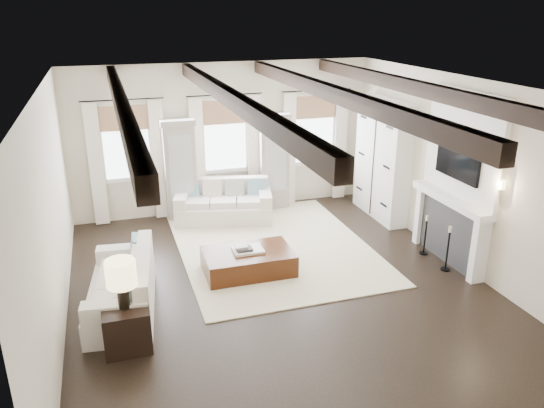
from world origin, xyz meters
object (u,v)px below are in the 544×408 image
object	(u,v)px
side_table_back	(176,205)
ottoman	(248,262)
sofa_back	(224,204)
side_table_front	(127,327)
sofa_left	(126,289)

from	to	relation	value
side_table_back	ottoman	bearing A→B (deg)	-74.78
sofa_back	ottoman	xyz separation A→B (m)	(-0.15, -2.48, -0.15)
ottoman	side_table_front	distance (m)	2.59
side_table_back	sofa_back	bearing A→B (deg)	-25.06
sofa_left	side_table_front	size ratio (longest dim) A/B	3.53
sofa_left	side_table_back	size ratio (longest dim) A/B	3.92
side_table_front	side_table_back	world-z (taller)	side_table_front
sofa_back	side_table_back	bearing A→B (deg)	154.94
side_table_front	sofa_back	bearing A→B (deg)	61.05
side_table_front	side_table_back	xyz separation A→B (m)	(1.28, 4.46, -0.03)
sofa_back	ottoman	bearing A→B (deg)	-93.40
sofa_back	side_table_front	xyz separation A→B (m)	(-2.22, -4.02, -0.04)
sofa_left	ottoman	distance (m)	2.12
sofa_back	sofa_left	world-z (taller)	sofa_left
ottoman	side_table_back	size ratio (longest dim) A/B	2.77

